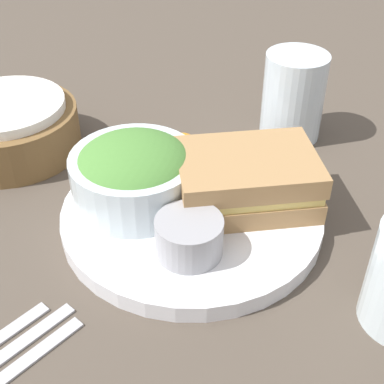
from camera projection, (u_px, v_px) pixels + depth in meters
The scene contains 8 objects.
ground_plane at pixel (192, 221), 0.58m from camera, with size 4.00×4.00×0.00m, color #4C4238.
plate at pixel (192, 214), 0.57m from camera, with size 0.28×0.28×0.02m, color silver.
sandwich at pixel (246, 179), 0.56m from camera, with size 0.17×0.14×0.06m.
salad_bowl at pixel (135, 172), 0.56m from camera, with size 0.13×0.13×0.07m.
dressing_cup at pixel (189, 236), 0.50m from camera, with size 0.06×0.06×0.04m, color #99999E.
orange_wedge at pixel (183, 152), 0.61m from camera, with size 0.04×0.04×0.04m, color orange.
drink_glass at pixel (293, 97), 0.68m from camera, with size 0.08×0.08×0.11m, color silver.
bread_basket at pixel (9, 127), 0.67m from camera, with size 0.17×0.17×0.07m.
Camera 1 is at (-0.20, -0.39, 0.38)m, focal length 50.00 mm.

